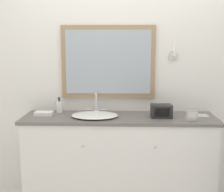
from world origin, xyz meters
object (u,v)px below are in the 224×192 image
at_px(appliance_box, 161,111).
at_px(sink_basin, 95,115).
at_px(picture_frame, 192,116).
at_px(soap_bottle, 59,107).

bearing_deg(appliance_box, sink_basin, 179.96).
bearing_deg(sink_basin, appliance_box, -0.04).
relative_size(appliance_box, picture_frame, 1.97).
xyz_separation_m(sink_basin, picture_frame, (0.89, -0.14, 0.03)).
xyz_separation_m(soap_bottle, appliance_box, (1.01, -0.17, -0.00)).
bearing_deg(soap_bottle, appliance_box, -9.48).
bearing_deg(picture_frame, appliance_box, 152.04).
relative_size(sink_basin, picture_frame, 4.41).
relative_size(sink_basin, appliance_box, 2.24).
height_order(sink_basin, soap_bottle, sink_basin).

